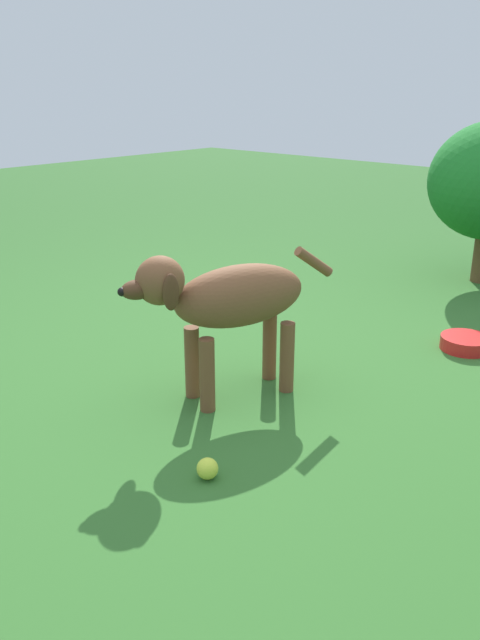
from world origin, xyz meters
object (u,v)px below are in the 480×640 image
object	(u,v)px
dog	(228,300)
tennis_ball_1	(233,304)
water_bowl	(465,343)
tennis_ball_2	(207,469)

from	to	relation	value
dog	tennis_ball_1	size ratio (longest dim) A/B	12.46
dog	water_bowl	size ratio (longest dim) A/B	3.74
tennis_ball_1	tennis_ball_2	size ratio (longest dim) A/B	1.00
tennis_ball_2	dog	bearing A→B (deg)	-143.41
dog	tennis_ball_2	xyz separation A→B (m)	(0.44, 0.33, -0.35)
dog	water_bowl	distance (m)	1.20
dog	tennis_ball_1	xyz separation A→B (m)	(-0.74, -0.66, -0.35)
tennis_ball_1	water_bowl	bearing A→B (deg)	105.15
tennis_ball_2	water_bowl	xyz separation A→B (m)	(-1.48, 0.15, -0.00)
tennis_ball_1	tennis_ball_2	distance (m)	1.54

